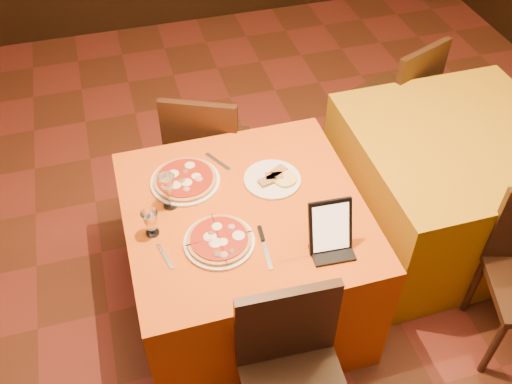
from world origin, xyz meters
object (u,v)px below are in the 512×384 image
object	(u,v)px
side_table	(447,187)
pizza_far	(185,180)
wine_glass	(168,191)
tablet	(330,226)
pizza_near	(219,241)
water_glass	(151,223)
chair_side_far	(390,98)
chair_main_far	(209,147)
main_table	(245,259)

from	to	relation	value
side_table	pizza_far	size ratio (longest dim) A/B	3.27
wine_glass	pizza_far	bearing A→B (deg)	54.17
tablet	pizza_near	bearing A→B (deg)	166.86
pizza_near	water_glass	distance (m)	0.31
wine_glass	tablet	distance (m)	0.75
chair_side_far	chair_main_far	bearing A→B (deg)	-14.80
chair_side_far	water_glass	world-z (taller)	chair_side_far
side_table	pizza_far	world-z (taller)	pizza_far
chair_main_far	chair_side_far	distance (m)	1.26
pizza_near	pizza_far	size ratio (longest dim) A/B	0.93
chair_side_far	wine_glass	xyz separation A→B (m)	(-1.58, -0.86, 0.39)
pizza_far	wine_glass	distance (m)	0.18
pizza_far	pizza_near	bearing A→B (deg)	-80.52
side_table	chair_side_far	bearing A→B (deg)	90.00
chair_main_far	tablet	xyz separation A→B (m)	(0.29, -1.12, 0.41)
pizza_far	tablet	size ratio (longest dim) A/B	1.38
side_table	wine_glass	xyz separation A→B (m)	(-1.58, -0.08, 0.47)
main_table	wine_glass	distance (m)	0.58
main_table	pizza_far	distance (m)	0.51
main_table	water_glass	size ratio (longest dim) A/B	8.46
side_table	main_table	bearing A→B (deg)	-171.54
chair_side_far	water_glass	bearing A→B (deg)	8.86
chair_main_far	pizza_near	bearing A→B (deg)	105.24
chair_side_far	pizza_far	bearing A→B (deg)	4.19
wine_glass	tablet	world-z (taller)	tablet
chair_side_far	pizza_far	xyz separation A→B (m)	(-1.48, -0.73, 0.31)
side_table	tablet	distance (m)	1.19
pizza_near	wine_glass	bearing A→B (deg)	120.39
chair_side_far	wine_glass	distance (m)	1.84
pizza_far	water_glass	xyz separation A→B (m)	(-0.20, -0.28, 0.05)
main_table	tablet	world-z (taller)	tablet
pizza_far	tablet	bearing A→B (deg)	-46.74
tablet	pizza_far	bearing A→B (deg)	137.17
wine_glass	main_table	bearing A→B (deg)	-18.45
chair_side_far	tablet	world-z (taller)	tablet
wine_glass	water_glass	world-z (taller)	wine_glass
chair_main_far	pizza_far	xyz separation A→B (m)	(-0.23, -0.57, 0.31)
chair_main_far	chair_side_far	size ratio (longest dim) A/B	1.00
pizza_far	wine_glass	size ratio (longest dim) A/B	1.77
water_glass	chair_side_far	bearing A→B (deg)	30.91
side_table	water_glass	distance (m)	1.75
main_table	side_table	size ratio (longest dim) A/B	1.00
tablet	water_glass	bearing A→B (deg)	162.96
chair_main_far	wine_glass	bearing A→B (deg)	89.64
chair_main_far	wine_glass	xyz separation A→B (m)	(-0.33, -0.70, 0.39)
water_glass	tablet	distance (m)	0.77
side_table	water_glass	bearing A→B (deg)	-172.49
pizza_far	chair_main_far	bearing A→B (deg)	68.08
chair_main_far	water_glass	world-z (taller)	chair_main_far
water_glass	tablet	size ratio (longest dim) A/B	0.53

